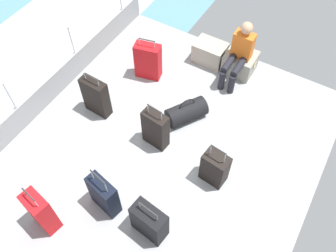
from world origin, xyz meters
The scene contains 15 objects.
ground_plane centered at (0.00, 0.00, -0.03)m, with size 4.40×5.20×0.06m, color #939699.
gunwale_port centered at (-2.17, 0.00, 0.23)m, with size 0.06×5.20×0.45m, color #939699.
railing_port centered at (-2.17, 0.00, 0.78)m, with size 0.04×4.20×1.02m.
sea_wake centered at (-3.60, 0.00, -0.34)m, with size 12.00×12.00×0.01m.
cargo_crate_0 centered at (-0.30, 2.13, 0.20)m, with size 0.60×0.40×0.39m.
cargo_crate_1 centered at (0.27, 2.19, 0.19)m, with size 0.56×0.47×0.38m.
passenger_seated centered at (0.27, 2.01, 0.56)m, with size 0.34×0.66×1.08m.
suitcase_0 centered at (-0.76, -1.73, 0.36)m, with size 0.40×0.28×0.89m.
suitcase_1 centered at (-0.20, 0.11, 0.34)m, with size 0.41×0.23×0.84m.
suitcase_2 centered at (-1.06, 1.26, 0.34)m, with size 0.48×0.32×0.81m.
suitcase_3 centered at (-0.23, -1.13, 0.32)m, with size 0.46×0.27×0.85m.
suitcase_4 centered at (-1.33, 0.16, 0.35)m, with size 0.44×0.20×0.81m.
suitcase_5 centered at (0.47, -1.12, 0.29)m, with size 0.48×0.29×0.70m.
suitcase_6 centered at (0.84, 0.00, 0.29)m, with size 0.39×0.28×0.79m.
duffel_bag centered at (-0.02, 0.75, 0.16)m, with size 0.61×0.71×0.46m.
Camera 1 is at (1.51, -2.40, 4.68)m, focal length 38.22 mm.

